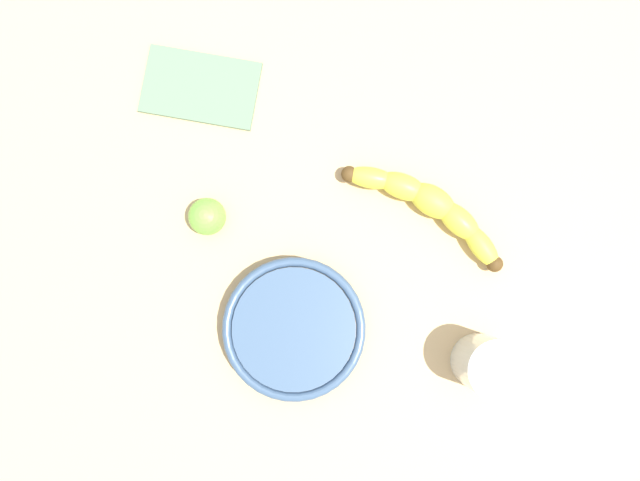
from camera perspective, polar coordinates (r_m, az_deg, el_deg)
name	(u,v)px	position (r cm, az deg, el deg)	size (l,w,h in cm)	color
wooden_tabletop	(341,243)	(81.15, 2.01, -0.26)	(120.00, 120.00, 3.00)	tan
banana	(429,206)	(79.39, 10.18, 3.19)	(19.95, 15.37, 3.83)	yellow
smoothie_glass	(487,365)	(78.16, 15.36, -11.18)	(7.10, 7.10, 9.46)	silver
ceramic_bowl	(294,328)	(77.36, -2.42, -8.21)	(17.88, 17.88, 3.85)	#3D5675
lime_fruit	(207,217)	(78.80, -10.49, 2.21)	(4.81, 4.81, 4.81)	#75C142
folded_napkin	(200,87)	(84.79, -11.10, 13.85)	(15.11, 9.24, 0.60)	slate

